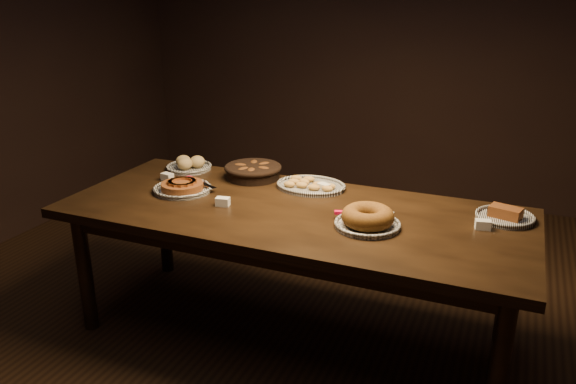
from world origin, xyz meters
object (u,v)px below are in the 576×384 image
at_px(madeleine_platter, 310,185).
at_px(bundt_cake_plate, 368,219).
at_px(apple_tart_plate, 183,187).
at_px(buffet_table, 292,222).

distance_m(madeleine_platter, bundt_cake_plate, 0.61).
distance_m(apple_tart_plate, madeleine_platter, 0.72).
bearing_deg(buffet_table, apple_tart_plate, 178.68).
xyz_separation_m(apple_tart_plate, madeleine_platter, (0.64, 0.32, -0.01)).
relative_size(buffet_table, madeleine_platter, 6.07).
height_order(apple_tart_plate, madeleine_platter, apple_tart_plate).
relative_size(madeleine_platter, bundt_cake_plate, 1.13).
relative_size(buffet_table, bundt_cake_plate, 6.88).
relative_size(apple_tart_plate, bundt_cake_plate, 1.01).
bearing_deg(apple_tart_plate, bundt_cake_plate, -19.22).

